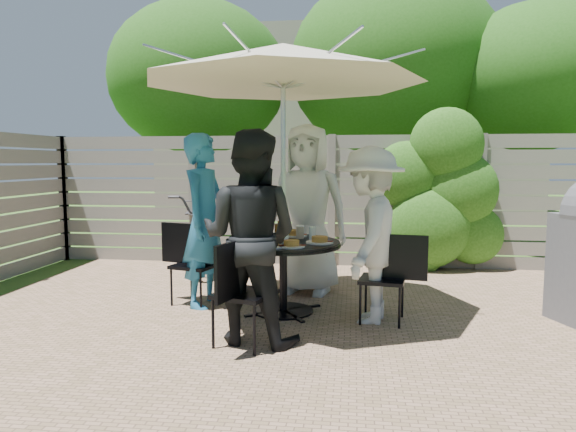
# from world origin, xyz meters

# --- Properties ---
(backyard_envelope) EXTENTS (60.00, 60.00, 5.00)m
(backyard_envelope) POSITION_xyz_m (0.09, 10.29, 2.61)
(backyard_envelope) COLOR #33591C
(backyard_envelope) RESTS_ON ground
(patio_table) EXTENTS (1.27, 1.27, 0.71)m
(patio_table) POSITION_xyz_m (-0.36, 0.66, 0.50)
(patio_table) COLOR black
(patio_table) RESTS_ON ground
(umbrella) EXTENTS (3.09, 3.09, 2.56)m
(umbrella) POSITION_xyz_m (-0.36, 0.66, 2.37)
(umbrella) COLOR silver
(umbrella) RESTS_ON ground
(chair_back) EXTENTS (0.47, 0.68, 0.91)m
(chair_back) POSITION_xyz_m (-0.18, 1.61, 0.28)
(chair_back) COLOR black
(chair_back) RESTS_ON ground
(person_back) EXTENTS (1.02, 0.76, 1.89)m
(person_back) POSITION_xyz_m (-0.20, 1.48, 0.94)
(person_back) COLOR silver
(person_back) RESTS_ON ground
(chair_left) EXTENTS (0.64, 0.50, 0.84)m
(chair_left) POSITION_xyz_m (-1.31, 0.84, 0.25)
(chair_left) COLOR black
(chair_left) RESTS_ON ground
(person_left) EXTENTS (0.53, 0.71, 1.76)m
(person_left) POSITION_xyz_m (-1.18, 0.82, 0.88)
(person_left) COLOR teal
(person_left) RESTS_ON ground
(chair_front) EXTENTS (0.53, 0.67, 0.87)m
(chair_front) POSITION_xyz_m (-0.54, -0.29, 0.26)
(chair_front) COLOR black
(chair_front) RESTS_ON ground
(person_front) EXTENTS (0.95, 0.80, 1.72)m
(person_front) POSITION_xyz_m (-0.52, -0.15, 0.86)
(person_front) COLOR black
(person_front) RESTS_ON ground
(chair_right) EXTENTS (0.62, 0.46, 0.82)m
(chair_right) POSITION_xyz_m (0.59, 0.48, 0.25)
(chair_right) COLOR black
(chair_right) RESTS_ON ground
(person_right) EXTENTS (0.78, 1.14, 1.61)m
(person_right) POSITION_xyz_m (0.45, 0.50, 0.81)
(person_right) COLOR silver
(person_right) RESTS_ON ground
(plate_back) EXTENTS (0.26, 0.26, 0.06)m
(plate_back) POSITION_xyz_m (-0.29, 1.01, 0.74)
(plate_back) COLOR white
(plate_back) RESTS_ON patio_table
(plate_left) EXTENTS (0.26, 0.26, 0.06)m
(plate_left) POSITION_xyz_m (-0.71, 0.73, 0.74)
(plate_left) COLOR white
(plate_left) RESTS_ON patio_table
(plate_front) EXTENTS (0.26, 0.26, 0.06)m
(plate_front) POSITION_xyz_m (-0.43, 0.31, 0.74)
(plate_front) COLOR white
(plate_front) RESTS_ON patio_table
(plate_right) EXTENTS (0.26, 0.26, 0.06)m
(plate_right) POSITION_xyz_m (-0.01, 0.59, 0.74)
(plate_right) COLOR white
(plate_right) RESTS_ON patio_table
(plate_extra) EXTENTS (0.24, 0.24, 0.06)m
(plate_extra) POSITION_xyz_m (-0.24, 0.33, 0.74)
(plate_extra) COLOR white
(plate_extra) RESTS_ON patio_table
(glass_back) EXTENTS (0.07, 0.07, 0.14)m
(glass_back) POSITION_xyz_m (-0.41, 0.94, 0.78)
(glass_back) COLOR silver
(glass_back) RESTS_ON patio_table
(glass_left) EXTENTS (0.07, 0.07, 0.14)m
(glass_left) POSITION_xyz_m (-0.63, 0.61, 0.78)
(glass_left) COLOR silver
(glass_left) RESTS_ON patio_table
(glass_front) EXTENTS (0.07, 0.07, 0.14)m
(glass_front) POSITION_xyz_m (-0.31, 0.39, 0.78)
(glass_front) COLOR silver
(glass_front) RESTS_ON patio_table
(glass_right) EXTENTS (0.07, 0.07, 0.14)m
(glass_right) POSITION_xyz_m (-0.09, 0.71, 0.78)
(glass_right) COLOR silver
(glass_right) RESTS_ON patio_table
(syrup_jug) EXTENTS (0.09, 0.09, 0.16)m
(syrup_jug) POSITION_xyz_m (-0.41, 0.72, 0.79)
(syrup_jug) COLOR #59280C
(syrup_jug) RESTS_ON patio_table
(coffee_cup) EXTENTS (0.08, 0.08, 0.12)m
(coffee_cup) POSITION_xyz_m (-0.22, 0.86, 0.77)
(coffee_cup) COLOR #C6B293
(coffee_cup) RESTS_ON patio_table
(bicycle) EXTENTS (1.32, 2.13, 1.05)m
(bicycle) POSITION_xyz_m (-1.84, 2.60, 0.53)
(bicycle) COLOR #333338
(bicycle) RESTS_ON ground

